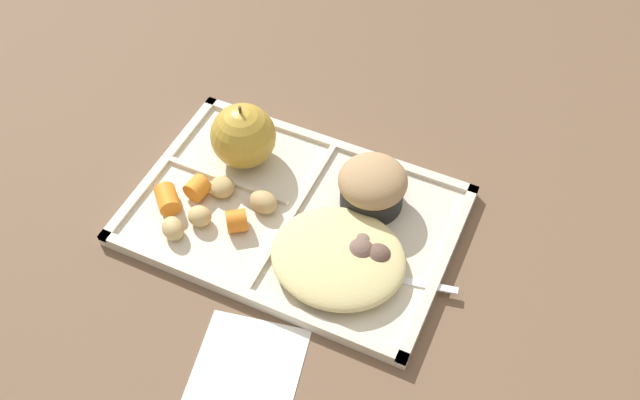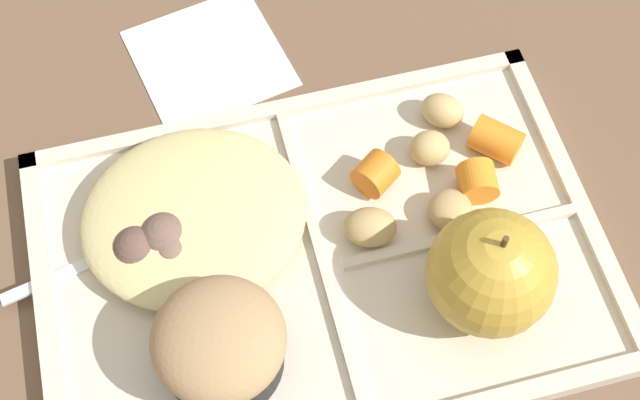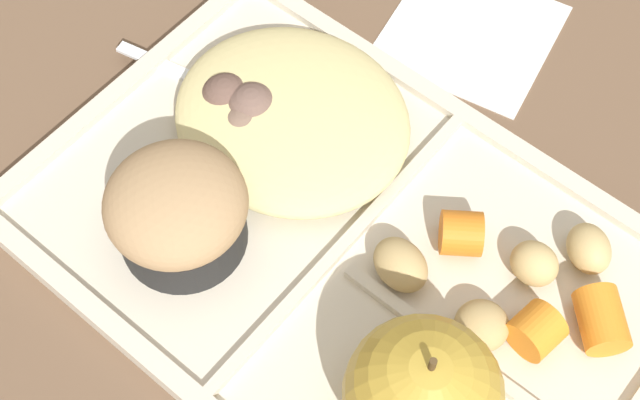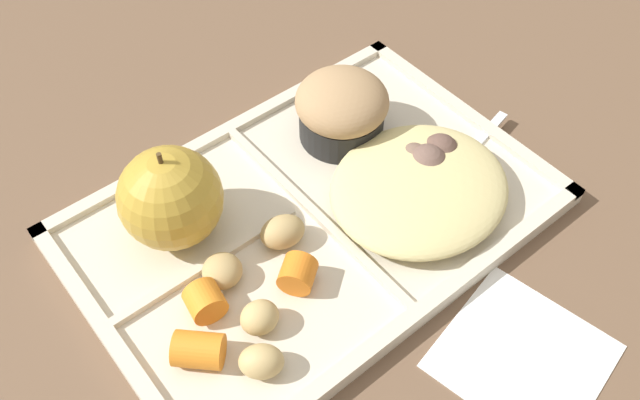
{
  "view_description": "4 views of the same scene",
  "coord_description": "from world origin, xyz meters",
  "px_view_note": "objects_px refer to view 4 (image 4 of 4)",
  "views": [
    {
      "loc": [
        0.24,
        -0.44,
        0.67
      ],
      "look_at": [
        0.03,
        0.0,
        0.05
      ],
      "focal_mm": 40.09,
      "sensor_mm": 36.0,
      "label": 1
    },
    {
      "loc": [
        0.06,
        0.23,
        0.52
      ],
      "look_at": [
        -0.0,
        -0.01,
        0.06
      ],
      "focal_mm": 48.17,
      "sensor_mm": 36.0,
      "label": 2
    },
    {
      "loc": [
        -0.14,
        0.19,
        0.48
      ],
      "look_at": [
        0.01,
        0.01,
        0.07
      ],
      "focal_mm": 51.04,
      "sensor_mm": 36.0,
      "label": 3
    },
    {
      "loc": [
        -0.21,
        -0.26,
        0.44
      ],
      "look_at": [
        -0.02,
        -0.03,
        0.07
      ],
      "focal_mm": 37.82,
      "sensor_mm": 36.0,
      "label": 4
    }
  ],
  "objects_px": {
    "green_apple": "(171,198)",
    "bran_muffin": "(342,109)",
    "lunch_tray": "(312,217)",
    "plastic_fork": "(451,172)"
  },
  "relations": [
    {
      "from": "bran_muffin",
      "to": "plastic_fork",
      "type": "bearing_deg",
      "value": -65.32
    },
    {
      "from": "green_apple",
      "to": "plastic_fork",
      "type": "xyz_separation_m",
      "value": [
        0.21,
        -0.09,
        -0.04
      ]
    },
    {
      "from": "lunch_tray",
      "to": "green_apple",
      "type": "bearing_deg",
      "value": 149.62
    },
    {
      "from": "lunch_tray",
      "to": "green_apple",
      "type": "xyz_separation_m",
      "value": [
        -0.09,
        0.05,
        0.04
      ]
    },
    {
      "from": "green_apple",
      "to": "bran_muffin",
      "type": "bearing_deg",
      "value": -0.0
    },
    {
      "from": "lunch_tray",
      "to": "bran_muffin",
      "type": "relative_size",
      "value": 4.64
    },
    {
      "from": "lunch_tray",
      "to": "bran_muffin",
      "type": "distance_m",
      "value": 0.1
    },
    {
      "from": "plastic_fork",
      "to": "bran_muffin",
      "type": "bearing_deg",
      "value": 114.68
    },
    {
      "from": "green_apple",
      "to": "bran_muffin",
      "type": "xyz_separation_m",
      "value": [
        0.17,
        -0.0,
        -0.01
      ]
    },
    {
      "from": "lunch_tray",
      "to": "plastic_fork",
      "type": "height_order",
      "value": "lunch_tray"
    }
  ]
}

